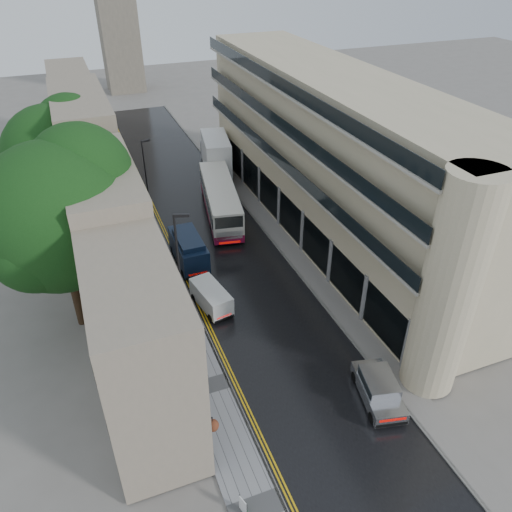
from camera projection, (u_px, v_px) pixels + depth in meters
road at (217, 239)px, 45.45m from camera, size 9.00×85.00×0.02m
left_sidewalk at (153, 251)px, 43.65m from camera, size 2.70×85.00×0.12m
right_sidewalk at (272, 228)px, 47.06m from camera, size 1.80×85.00×0.12m
old_shop_row at (96, 184)px, 41.26m from camera, size 4.50×56.00×12.00m
modern_block at (331, 157)px, 43.58m from camera, size 8.00×40.00×14.00m
tree_near at (62, 240)px, 32.01m from camera, size 10.56×10.56×13.89m
tree_far at (59, 173)px, 42.64m from camera, size 9.24×9.24×12.46m
cream_bus at (212, 218)px, 45.40m from camera, size 4.81×12.26×3.26m
white_lorry at (207, 162)px, 54.48m from camera, size 4.21×9.25×4.68m
silver_hatchback at (373, 412)px, 28.10m from camera, size 2.90×4.82×1.69m
white_van at (210, 311)px, 35.44m from camera, size 2.37×4.19×1.79m
navy_van at (182, 263)px, 39.76m from camera, size 2.19×5.44×2.77m
pedestrian at (165, 267)px, 40.14m from camera, size 0.64×0.49×1.56m
lamp_post_near at (180, 274)px, 32.91m from camera, size 1.02×0.53×8.91m
lamp_post_far at (146, 179)px, 47.31m from camera, size 0.86×0.37×7.44m
estate_sign at (243, 506)px, 23.73m from camera, size 0.25×0.60×1.00m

